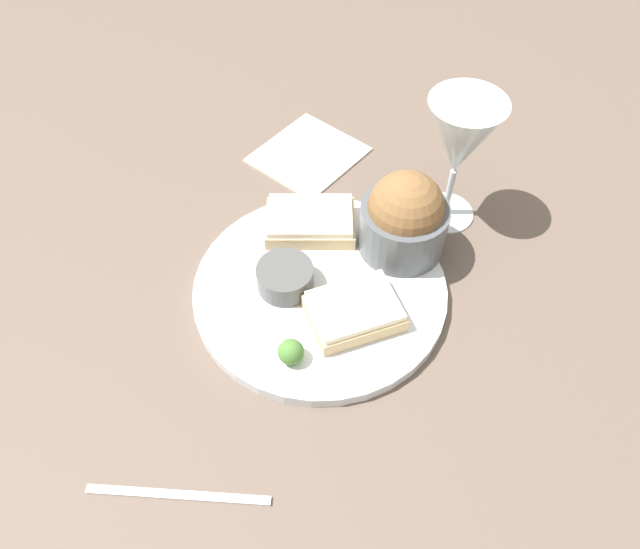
# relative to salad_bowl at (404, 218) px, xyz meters

# --- Properties ---
(ground_plane) EXTENTS (4.00, 4.00, 0.00)m
(ground_plane) POSITION_rel_salad_bowl_xyz_m (0.11, 0.03, -0.06)
(ground_plane) COLOR brown
(dinner_plate) EXTENTS (0.28, 0.28, 0.01)m
(dinner_plate) POSITION_rel_salad_bowl_xyz_m (0.11, 0.03, -0.05)
(dinner_plate) COLOR silver
(dinner_plate) RESTS_ON ground_plane
(salad_bowl) EXTENTS (0.10, 0.10, 0.10)m
(salad_bowl) POSITION_rel_salad_bowl_xyz_m (0.00, 0.00, 0.00)
(salad_bowl) COLOR #4C5156
(salad_bowl) RESTS_ON dinner_plate
(sauce_ramekin) EXTENTS (0.06, 0.06, 0.03)m
(sauce_ramekin) POSITION_rel_salad_bowl_xyz_m (0.14, 0.01, -0.03)
(sauce_ramekin) COLOR #4C4C4C
(sauce_ramekin) RESTS_ON dinner_plate
(cheese_toast_near) EXTENTS (0.12, 0.10, 0.03)m
(cheese_toast_near) POSITION_rel_salad_bowl_xyz_m (0.09, -0.06, -0.03)
(cheese_toast_near) COLOR #D1B27F
(cheese_toast_near) RESTS_ON dinner_plate
(cheese_toast_far) EXTENTS (0.10, 0.07, 0.03)m
(cheese_toast_far) POSITION_rel_salad_bowl_xyz_m (0.09, 0.08, -0.03)
(cheese_toast_far) COLOR #D1B27F
(cheese_toast_far) RESTS_ON dinner_plate
(wine_glass) EXTENTS (0.09, 0.09, 0.17)m
(wine_glass) POSITION_rel_salad_bowl_xyz_m (-0.08, -0.04, 0.05)
(wine_glass) COLOR silver
(wine_glass) RESTS_ON ground_plane
(garnish) EXTENTS (0.03, 0.03, 0.03)m
(garnish) POSITION_rel_salad_bowl_xyz_m (0.17, 0.10, -0.03)
(garnish) COLOR #477533
(garnish) RESTS_ON dinner_plate
(napkin) EXTENTS (0.17, 0.17, 0.01)m
(napkin) POSITION_rel_salad_bowl_xyz_m (0.05, -0.20, -0.06)
(napkin) COLOR beige
(napkin) RESTS_ON ground_plane
(fork) EXTENTS (0.16, 0.07, 0.01)m
(fork) POSITION_rel_salad_bowl_xyz_m (0.30, 0.20, -0.06)
(fork) COLOR silver
(fork) RESTS_ON ground_plane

